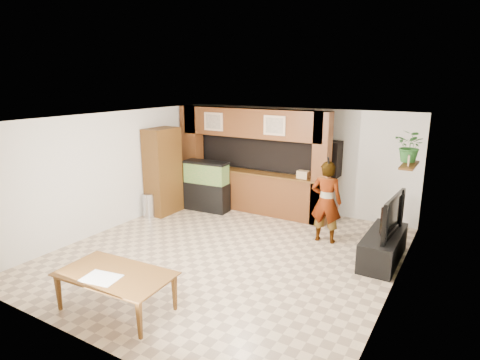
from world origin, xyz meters
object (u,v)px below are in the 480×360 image
Objects in this scene: pantry_cabinet at (163,171)px; aquarium at (207,186)px; person at (326,202)px; dining_table at (115,293)px; television at (386,214)px.

pantry_cabinet is 1.67× the size of aquarium.
person is (3.30, -0.43, 0.23)m from aquarium.
pantry_cabinet reaches higher than dining_table.
aquarium is 4.77m from dining_table.
person is (-1.24, 0.34, -0.05)m from television.
person is 1.02× the size of dining_table.
pantry_cabinet is 1.66× the size of television.
television is at bearing 158.07° from person.
aquarium is at bearing 83.84° from television.
pantry_cabinet is 1.16m from aquarium.
pantry_cabinet is 1.28× the size of dining_table.
television is 1.29m from person.
television is 0.75× the size of person.
pantry_cabinet reaches higher than aquarium.
aquarium is 3.33m from person.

